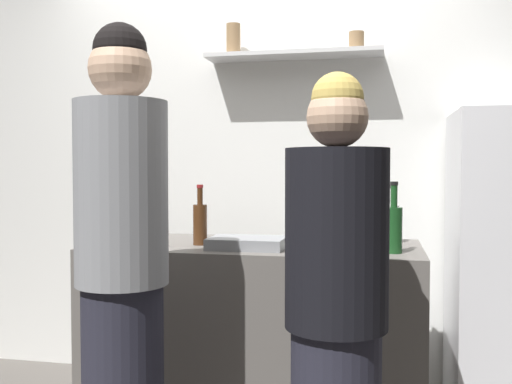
{
  "coord_description": "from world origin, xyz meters",
  "views": [
    {
      "loc": [
        0.7,
        -2.23,
        1.27
      ],
      "look_at": [
        0.12,
        0.49,
        1.16
      ],
      "focal_mm": 41.04,
      "sensor_mm": 36.0,
      "label": 1
    }
  ],
  "objects_px": {
    "person_blonde": "(336,318)",
    "wine_bottle_amber_glass": "(200,222)",
    "utensil_holder": "(304,231)",
    "refrigerator": "(512,269)",
    "wine_bottle_green_glass": "(394,227)",
    "wine_bottle_dark_glass": "(367,217)",
    "wine_bottle_pale_glass": "(391,222)",
    "water_bottle_plastic": "(295,226)",
    "baking_pan": "(247,243)",
    "person_grey_hoodie": "(122,269)"
  },
  "relations": [
    {
      "from": "person_blonde",
      "to": "wine_bottle_green_glass",
      "type": "bearing_deg",
      "value": -75.15
    },
    {
      "from": "person_blonde",
      "to": "wine_bottle_amber_glass",
      "type": "bearing_deg",
      "value": -13.77
    },
    {
      "from": "baking_pan",
      "to": "wine_bottle_dark_glass",
      "type": "bearing_deg",
      "value": 37.87
    },
    {
      "from": "wine_bottle_amber_glass",
      "to": "person_grey_hoodie",
      "type": "height_order",
      "value": "person_grey_hoodie"
    },
    {
      "from": "refrigerator",
      "to": "person_blonde",
      "type": "xyz_separation_m",
      "value": [
        -0.78,
        -1.15,
        0.0
      ]
    },
    {
      "from": "wine_bottle_green_glass",
      "to": "wine_bottle_amber_glass",
      "type": "bearing_deg",
      "value": 174.41
    },
    {
      "from": "wine_bottle_pale_glass",
      "to": "water_bottle_plastic",
      "type": "height_order",
      "value": "wine_bottle_pale_glass"
    },
    {
      "from": "refrigerator",
      "to": "utensil_holder",
      "type": "height_order",
      "value": "refrigerator"
    },
    {
      "from": "refrigerator",
      "to": "wine_bottle_pale_glass",
      "type": "bearing_deg",
      "value": -163.16
    },
    {
      "from": "person_blonde",
      "to": "person_grey_hoodie",
      "type": "distance_m",
      "value": 0.8
    },
    {
      "from": "wine_bottle_pale_glass",
      "to": "water_bottle_plastic",
      "type": "bearing_deg",
      "value": -156.63
    },
    {
      "from": "wine_bottle_pale_glass",
      "to": "water_bottle_plastic",
      "type": "relative_size",
      "value": 1.37
    },
    {
      "from": "wine_bottle_green_glass",
      "to": "wine_bottle_pale_glass",
      "type": "bearing_deg",
      "value": 90.89
    },
    {
      "from": "baking_pan",
      "to": "wine_bottle_green_glass",
      "type": "height_order",
      "value": "wine_bottle_green_glass"
    },
    {
      "from": "wine_bottle_pale_glass",
      "to": "person_blonde",
      "type": "relative_size",
      "value": 0.18
    },
    {
      "from": "wine_bottle_green_glass",
      "to": "person_grey_hoodie",
      "type": "height_order",
      "value": "person_grey_hoodie"
    },
    {
      "from": "refrigerator",
      "to": "wine_bottle_amber_glass",
      "type": "distance_m",
      "value": 1.56
    },
    {
      "from": "water_bottle_plastic",
      "to": "refrigerator",
      "type": "bearing_deg",
      "value": 19.7
    },
    {
      "from": "refrigerator",
      "to": "wine_bottle_green_glass",
      "type": "distance_m",
      "value": 0.82
    },
    {
      "from": "wine_bottle_dark_glass",
      "to": "baking_pan",
      "type": "bearing_deg",
      "value": -142.13
    },
    {
      "from": "utensil_holder",
      "to": "wine_bottle_amber_glass",
      "type": "distance_m",
      "value": 0.53
    },
    {
      "from": "wine_bottle_amber_glass",
      "to": "wine_bottle_pale_glass",
      "type": "height_order",
      "value": "wine_bottle_amber_glass"
    },
    {
      "from": "utensil_holder",
      "to": "wine_bottle_pale_glass",
      "type": "height_order",
      "value": "wine_bottle_pale_glass"
    },
    {
      "from": "person_grey_hoodie",
      "to": "refrigerator",
      "type": "bearing_deg",
      "value": -132.64
    },
    {
      "from": "wine_bottle_green_glass",
      "to": "water_bottle_plastic",
      "type": "bearing_deg",
      "value": 161.53
    },
    {
      "from": "wine_bottle_green_glass",
      "to": "person_blonde",
      "type": "height_order",
      "value": "person_blonde"
    },
    {
      "from": "wine_bottle_pale_glass",
      "to": "person_grey_hoodie",
      "type": "distance_m",
      "value": 1.34
    },
    {
      "from": "wine_bottle_dark_glass",
      "to": "person_grey_hoodie",
      "type": "relative_size",
      "value": 0.17
    },
    {
      "from": "wine_bottle_green_glass",
      "to": "refrigerator",
      "type": "bearing_deg",
      "value": 41.51
    },
    {
      "from": "refrigerator",
      "to": "baking_pan",
      "type": "bearing_deg",
      "value": -157.58
    },
    {
      "from": "wine_bottle_amber_glass",
      "to": "water_bottle_plastic",
      "type": "xyz_separation_m",
      "value": [
        0.45,
        0.06,
        -0.02
      ]
    },
    {
      "from": "wine_bottle_amber_glass",
      "to": "wine_bottle_green_glass",
      "type": "relative_size",
      "value": 0.93
    },
    {
      "from": "wine_bottle_dark_glass",
      "to": "person_blonde",
      "type": "distance_m",
      "value": 1.08
    },
    {
      "from": "wine_bottle_dark_glass",
      "to": "person_blonde",
      "type": "relative_size",
      "value": 0.19
    },
    {
      "from": "baking_pan",
      "to": "wine_bottle_amber_glass",
      "type": "xyz_separation_m",
      "value": [
        -0.25,
        0.08,
        0.08
      ]
    },
    {
      "from": "wine_bottle_pale_glass",
      "to": "refrigerator",
      "type": "bearing_deg",
      "value": 16.84
    },
    {
      "from": "wine_bottle_dark_glass",
      "to": "wine_bottle_green_glass",
      "type": "distance_m",
      "value": 0.43
    },
    {
      "from": "water_bottle_plastic",
      "to": "person_grey_hoodie",
      "type": "height_order",
      "value": "person_grey_hoodie"
    },
    {
      "from": "utensil_holder",
      "to": "person_blonde",
      "type": "relative_size",
      "value": 0.14
    },
    {
      "from": "refrigerator",
      "to": "person_grey_hoodie",
      "type": "bearing_deg",
      "value": -145.21
    },
    {
      "from": "wine_bottle_pale_glass",
      "to": "wine_bottle_dark_glass",
      "type": "distance_m",
      "value": 0.14
    },
    {
      "from": "person_grey_hoodie",
      "to": "utensil_holder",
      "type": "bearing_deg",
      "value": -109.42
    },
    {
      "from": "wine_bottle_pale_glass",
      "to": "baking_pan",
      "type": "bearing_deg",
      "value": -152.79
    },
    {
      "from": "wine_bottle_green_glass",
      "to": "person_grey_hoodie",
      "type": "distance_m",
      "value": 1.15
    },
    {
      "from": "wine_bottle_pale_glass",
      "to": "wine_bottle_dark_glass",
      "type": "relative_size",
      "value": 0.92
    },
    {
      "from": "wine_bottle_amber_glass",
      "to": "water_bottle_plastic",
      "type": "bearing_deg",
      "value": 7.88
    },
    {
      "from": "baking_pan",
      "to": "wine_bottle_dark_glass",
      "type": "xyz_separation_m",
      "value": [
        0.52,
        0.41,
        0.09
      ]
    },
    {
      "from": "baking_pan",
      "to": "wine_bottle_dark_glass",
      "type": "distance_m",
      "value": 0.67
    },
    {
      "from": "wine_bottle_amber_glass",
      "to": "person_blonde",
      "type": "bearing_deg",
      "value": -46.04
    },
    {
      "from": "wine_bottle_green_glass",
      "to": "person_grey_hoodie",
      "type": "bearing_deg",
      "value": -149.82
    }
  ]
}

